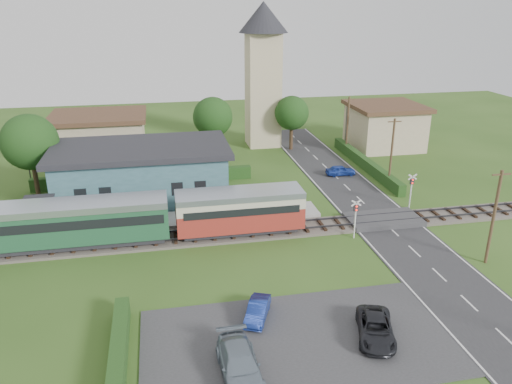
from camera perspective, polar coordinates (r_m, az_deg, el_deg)
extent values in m
plane|color=#2D4C19|center=(39.00, 2.08, -5.82)|extent=(120.00, 120.00, 0.00)
cube|color=#4C443D|center=(40.70, 1.44, -4.45)|extent=(76.00, 3.20, 0.20)
cube|color=#3F3F47|center=(39.94, 1.67, -4.47)|extent=(76.00, 0.08, 0.15)
cube|color=#3F3F47|center=(41.21, 1.22, -3.63)|extent=(76.00, 0.08, 0.15)
cube|color=#28282B|center=(42.22, 15.45, -4.39)|extent=(6.00, 70.00, 0.05)
cube|color=#333335|center=(28.79, 4.69, -16.62)|extent=(17.00, 9.00, 0.08)
cube|color=#333335|center=(43.76, 14.35, -3.07)|extent=(6.20, 3.40, 0.45)
cube|color=gray|center=(42.78, -12.73, -3.50)|extent=(30.00, 3.00, 0.45)
cube|color=#C1AF8A|center=(43.32, -23.50, -2.42)|extent=(2.00, 2.00, 2.40)
cube|color=#232328|center=(42.87, -23.75, -0.86)|extent=(2.30, 2.30, 0.15)
cube|color=#345F65|center=(47.39, -12.85, 1.77)|extent=(15.00, 8.00, 4.80)
cube|color=#232328|center=(46.61, -13.11, 4.84)|extent=(16.00, 9.00, 0.50)
cube|color=#232328|center=(44.15, -12.79, -1.48)|extent=(1.20, 0.12, 2.20)
cube|color=black|center=(44.18, -19.40, -0.35)|extent=(1.00, 0.12, 1.20)
cube|color=black|center=(43.91, -16.83, -0.17)|extent=(1.00, 0.12, 1.20)
cube|color=black|center=(43.65, -9.00, 0.37)|extent=(1.00, 0.12, 1.20)
cube|color=black|center=(43.75, -6.39, 0.55)|extent=(1.00, 0.12, 1.20)
cube|color=#232328|center=(40.09, -1.84, -4.09)|extent=(9.00, 2.20, 0.50)
cube|color=maroon|center=(39.68, -1.86, -2.78)|extent=(10.00, 2.80, 1.80)
cube|color=beige|center=(39.19, -1.88, -1.11)|extent=(10.00, 2.82, 0.90)
cube|color=black|center=(39.32, -1.88, -1.58)|extent=(9.00, 2.88, 0.60)
cube|color=#A0AAB7|center=(38.95, -1.89, -0.23)|extent=(10.00, 2.90, 0.45)
cube|color=#232328|center=(40.44, -21.31, -5.40)|extent=(15.20, 2.20, 0.50)
cube|color=#1F4F32|center=(39.83, -21.59, -3.46)|extent=(16.00, 2.80, 2.60)
cube|color=black|center=(39.68, -21.66, -2.93)|extent=(15.40, 2.86, 0.70)
cube|color=#A0AAB7|center=(39.31, -21.86, -1.60)|extent=(16.00, 2.90, 0.50)
cube|color=#C1AF8A|center=(64.11, 0.81, 11.49)|extent=(4.00, 4.00, 14.00)
cone|color=#232328|center=(63.25, 0.85, 19.38)|extent=(6.00, 6.00, 3.60)
cube|color=tan|center=(61.14, -17.36, 5.75)|extent=(10.00, 8.00, 5.00)
cube|color=#472D1E|center=(60.52, -17.64, 8.26)|extent=(10.80, 8.80, 0.50)
cube|color=tan|center=(66.07, 14.47, 7.13)|extent=(8.00, 8.00, 5.00)
cube|color=#472D1E|center=(65.49, 14.69, 9.47)|extent=(8.80, 8.80, 0.50)
cube|color=#193814|center=(27.82, -15.44, -17.51)|extent=(0.80, 9.00, 1.20)
cube|color=#193814|center=(57.20, 12.37, 3.22)|extent=(0.80, 18.00, 1.20)
cube|color=#193814|center=(52.21, -12.62, 1.55)|extent=(22.00, 0.80, 1.30)
cylinder|color=#332316|center=(51.69, -23.89, 1.67)|extent=(0.44, 0.44, 4.12)
sphere|color=#143311|center=(50.79, -24.44, 5.22)|extent=(5.20, 5.20, 5.20)
cylinder|color=#332316|center=(59.29, -4.87, 5.60)|extent=(0.44, 0.44, 3.85)
sphere|color=#143311|center=(58.54, -4.97, 8.54)|extent=(4.60, 4.60, 4.60)
cylinder|color=#332316|center=(63.03, 4.04, 6.43)|extent=(0.44, 0.44, 3.58)
sphere|color=#143311|center=(62.37, 4.11, 9.00)|extent=(4.20, 4.20, 4.20)
cylinder|color=#473321|center=(38.37, 25.50, -2.70)|extent=(0.22, 0.22, 7.00)
cube|color=#473321|center=(37.31, 26.26, 1.81)|extent=(1.40, 0.10, 0.10)
cylinder|color=#473321|center=(51.18, 15.22, 4.28)|extent=(0.22, 0.22, 7.00)
cube|color=#473321|center=(50.39, 15.57, 7.76)|extent=(1.40, 0.10, 0.10)
cylinder|color=#473321|center=(61.77, 10.42, 7.47)|extent=(0.22, 0.22, 7.00)
cube|color=#473321|center=(61.12, 10.62, 10.39)|extent=(1.40, 0.10, 0.10)
cylinder|color=silver|center=(39.85, 11.25, -3.23)|extent=(0.12, 0.12, 3.00)
cube|color=#232328|center=(39.42, 11.36, -1.77)|extent=(0.35, 0.18, 0.55)
sphere|color=#FF190C|center=(39.26, 11.44, -1.64)|extent=(0.14, 0.14, 0.14)
sphere|color=#FF190C|center=(39.38, 11.41, -2.04)|extent=(0.14, 0.14, 0.14)
cube|color=silver|center=(39.27, 11.40, -1.24)|extent=(0.84, 0.05, 0.55)
cube|color=silver|center=(39.27, 11.40, -1.24)|extent=(0.84, 0.05, 0.55)
cylinder|color=silver|center=(46.83, 17.26, -0.08)|extent=(0.12, 0.12, 3.00)
cube|color=#232328|center=(46.47, 17.40, 1.19)|extent=(0.35, 0.18, 0.55)
sphere|color=#FF190C|center=(46.32, 17.49, 1.32)|extent=(0.14, 0.14, 0.14)
sphere|color=#FF190C|center=(46.42, 17.45, 0.97)|extent=(0.14, 0.14, 0.14)
cube|color=silver|center=(46.34, 17.46, 1.66)|extent=(0.84, 0.05, 0.55)
cube|color=silver|center=(46.34, 17.46, 1.66)|extent=(0.84, 0.05, 0.55)
cylinder|color=#3F3F47|center=(57.62, -24.73, 3.87)|extent=(0.14, 0.14, 5.00)
sphere|color=orange|center=(57.02, -25.11, 6.26)|extent=(0.30, 0.30, 0.30)
cylinder|color=#3F3F47|center=(67.17, 10.27, 7.68)|extent=(0.14, 0.14, 5.00)
sphere|color=orange|center=(66.66, 10.41, 9.77)|extent=(0.30, 0.30, 0.30)
imported|color=#1E3CA3|center=(54.32, 9.65, 2.46)|extent=(3.20, 1.37, 1.08)
imported|color=navy|center=(30.09, 0.19, -13.37)|extent=(2.20, 3.31, 1.03)
imported|color=gray|center=(26.11, -1.89, -19.11)|extent=(2.08, 4.80, 1.38)
imported|color=black|center=(29.31, 13.51, -14.95)|extent=(3.08, 4.53, 1.15)
imported|color=gray|center=(42.14, -2.53, -1.92)|extent=(0.63, 0.53, 1.48)
imported|color=gray|center=(42.87, -22.76, -3.05)|extent=(0.87, 0.99, 1.71)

